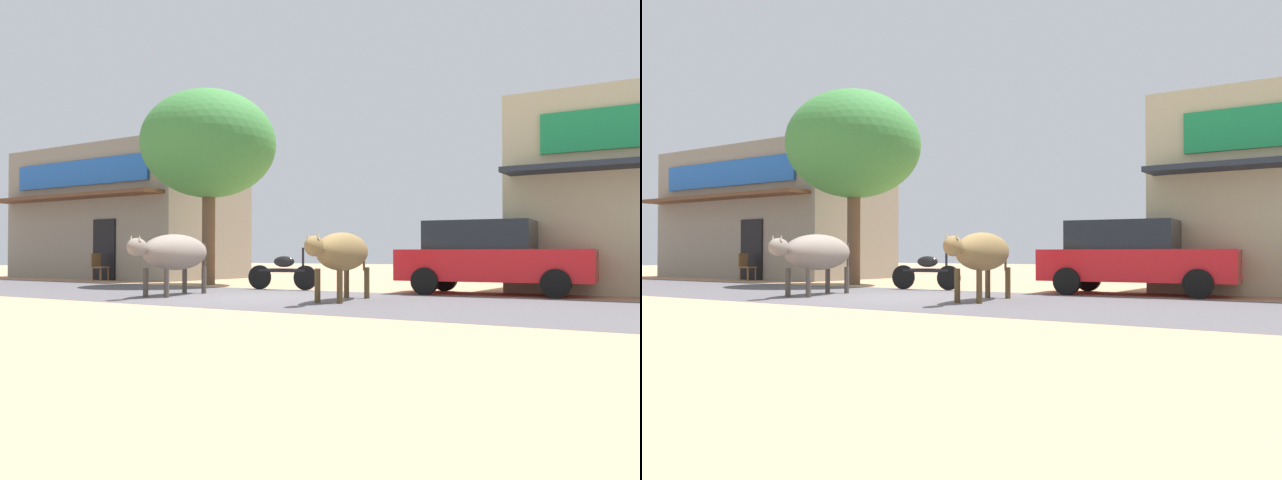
# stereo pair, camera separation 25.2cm
# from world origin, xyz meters

# --- Properties ---
(ground) EXTENTS (80.00, 80.00, 0.00)m
(ground) POSITION_xyz_m (0.00, 0.00, 0.00)
(ground) COLOR tan
(asphalt_road) EXTENTS (72.00, 5.29, 0.00)m
(asphalt_road) POSITION_xyz_m (0.00, 0.00, 0.00)
(asphalt_road) COLOR #545054
(asphalt_road) RESTS_ON ground
(storefront_left_cafe) EXTENTS (8.72, 5.19, 4.85)m
(storefront_left_cafe) POSITION_xyz_m (-11.14, 6.34, 2.43)
(storefront_left_cafe) COLOR gray
(storefront_left_cafe) RESTS_ON ground
(roadside_tree) EXTENTS (3.94, 3.94, 5.70)m
(roadside_tree) POSITION_xyz_m (-4.45, 3.52, 4.10)
(roadside_tree) COLOR brown
(roadside_tree) RESTS_ON ground
(parked_hatchback_car) EXTENTS (4.33, 2.16, 1.64)m
(parked_hatchback_car) POSITION_xyz_m (3.88, 3.50, 0.84)
(parked_hatchback_car) COLOR red
(parked_hatchback_car) RESTS_ON ground
(parked_motorcycle) EXTENTS (1.85, 0.44, 1.06)m
(parked_motorcycle) POSITION_xyz_m (-1.10, 2.55, 0.47)
(parked_motorcycle) COLOR black
(parked_motorcycle) RESTS_ON ground
(cow_near_brown) EXTENTS (1.17, 2.86, 1.33)m
(cow_near_brown) POSITION_xyz_m (-1.83, -0.50, 0.93)
(cow_near_brown) COLOR gray
(cow_near_brown) RESTS_ON ground
(cow_far_dark) EXTENTS (0.95, 2.85, 1.31)m
(cow_far_dark) POSITION_xyz_m (2.06, 0.04, 0.93)
(cow_far_dark) COLOR olive
(cow_far_dark) RESTS_ON ground
(cafe_chair_near_tree) EXTENTS (0.51, 0.51, 0.92)m
(cafe_chair_near_tree) POSITION_xyz_m (-9.58, 3.76, 0.51)
(cafe_chair_near_tree) COLOR brown
(cafe_chair_near_tree) RESTS_ON ground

